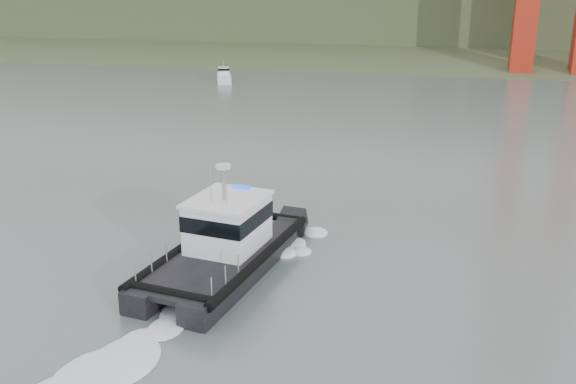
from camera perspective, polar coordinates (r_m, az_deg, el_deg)
ground at (r=25.59m, az=-6.20°, el=-11.49°), size 400.00×400.00×0.00m
headlands at (r=146.63m, az=11.00°, el=15.75°), size 500.00×105.36×27.12m
patrol_boat at (r=29.46m, az=-5.60°, el=-4.51°), size 5.36×11.09×5.17m
motorboat at (r=86.04m, az=-5.71°, el=10.20°), size 3.48×5.54×2.89m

